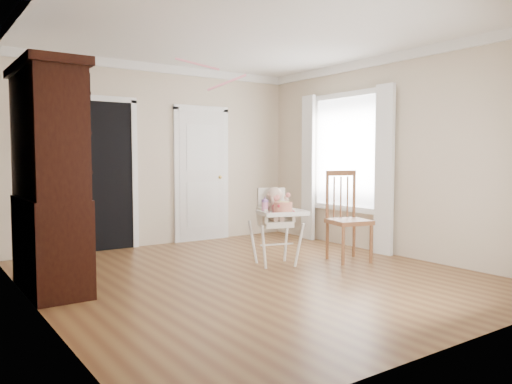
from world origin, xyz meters
TOP-DOWN VIEW (x-y plane):
  - floor at (0.00, 0.00)m, footprint 5.00×5.00m
  - ceiling at (0.00, 0.00)m, footprint 5.00×5.00m
  - wall_back at (0.00, 2.50)m, footprint 4.50×0.00m
  - wall_left at (-2.25, 0.00)m, footprint 0.00×5.00m
  - wall_right at (2.25, 0.00)m, footprint 0.00×5.00m
  - crown_molding at (0.00, 0.00)m, footprint 4.50×5.00m
  - doorway at (-0.90, 2.48)m, footprint 1.06×0.05m
  - closet_door at (0.70, 2.48)m, footprint 0.96×0.09m
  - window_right at (2.18, 0.80)m, footprint 0.13×1.84m
  - high_chair at (0.54, 0.32)m, footprint 0.71×0.80m
  - baby at (0.55, 0.34)m, footprint 0.27×0.25m
  - cake at (0.48, 0.09)m, footprint 0.28×0.28m
  - sippy_cup at (0.34, 0.28)m, footprint 0.08×0.08m
  - china_cabinet at (-1.99, 0.68)m, footprint 0.59×1.32m
  - dining_chair at (1.47, 0.02)m, footprint 0.57×0.57m
  - streamer at (-0.51, 0.35)m, footprint 0.38×0.35m

SIDE VIEW (x-z plane):
  - floor at x=0.00m, z-range 0.00..0.00m
  - dining_chair at x=1.47m, z-range -0.04..1.11m
  - high_chair at x=0.54m, z-range 0.11..1.08m
  - cake at x=0.48m, z-range 0.67..0.80m
  - baby at x=0.55m, z-range 0.52..0.95m
  - sippy_cup at x=0.34m, z-range 0.65..0.85m
  - closet_door at x=0.70m, z-range -0.04..2.09m
  - doorway at x=-0.90m, z-range 0.00..2.22m
  - china_cabinet at x=-1.99m, z-range 0.00..2.22m
  - window_right at x=2.18m, z-range 0.14..2.44m
  - wall_back at x=0.00m, z-range -0.90..3.60m
  - wall_left at x=-2.25m, z-range -1.15..3.85m
  - wall_right at x=2.25m, z-range -1.15..3.85m
  - streamer at x=-0.51m, z-range 2.25..2.40m
  - crown_molding at x=0.00m, z-range 2.58..2.70m
  - ceiling at x=0.00m, z-range 2.70..2.70m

